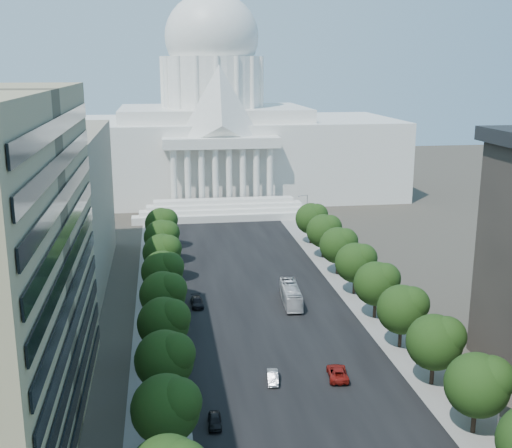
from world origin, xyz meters
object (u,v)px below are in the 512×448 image
car_silver (273,377)px  car_red (337,373)px  car_dark_b (197,302)px  car_dark_a (215,421)px  city_bus (291,295)px

car_silver → car_red: car_red is taller
car_red → car_silver: bearing=6.3°
car_red → car_dark_b: bearing=-52.0°
car_silver → car_dark_b: bearing=113.2°
car_dark_a → car_dark_b: (0.24, 39.97, 0.07)m
car_silver → car_dark_a: bearing=-124.6°
city_bus → car_silver: bearing=-101.9°
car_red → car_dark_b: (-17.73, 30.29, -0.04)m
car_silver → city_bus: size_ratio=0.35×
city_bus → car_dark_a: bearing=-109.7°
car_silver → car_dark_b: 31.30m
car_dark_a → car_silver: size_ratio=0.95×
car_dark_b → car_red: bearing=-61.8°
car_silver → city_bus: bearing=81.0°
car_dark_a → car_silver: 13.27m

